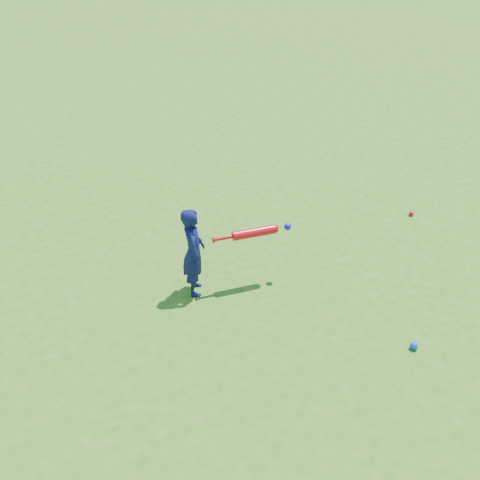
{
  "coord_description": "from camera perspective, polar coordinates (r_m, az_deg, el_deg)",
  "views": [
    {
      "loc": [
        -1.19,
        -4.23,
        3.36
      ],
      "look_at": [
        0.85,
        0.05,
        0.53
      ],
      "focal_mm": 40.0,
      "sensor_mm": 36.0,
      "label": 1
    }
  ],
  "objects": [
    {
      "name": "ground",
      "position": [
        5.53,
        -7.8,
        -6.89
      ],
      "size": [
        80.0,
        80.0,
        0.0
      ],
      "primitive_type": "plane",
      "color": "#356F1A",
      "rests_on": "ground"
    },
    {
      "name": "bat_swing",
      "position": [
        5.49,
        1.85,
        0.86
      ],
      "size": [
        0.86,
        0.16,
        0.1
      ],
      "rotation": [
        0.0,
        0.0,
        -0.11
      ],
      "color": "red",
      "rests_on": "ground"
    },
    {
      "name": "child",
      "position": [
        5.43,
        -4.98,
        -1.28
      ],
      "size": [
        0.33,
        0.41,
        0.97
      ],
      "primitive_type": "imported",
      "rotation": [
        0.0,
        0.0,
        1.24
      ],
      "color": "#0F1246",
      "rests_on": "ground"
    },
    {
      "name": "ground_ball_red",
      "position": [
        7.45,
        17.81,
        2.7
      ],
      "size": [
        0.07,
        0.07,
        0.07
      ],
      "primitive_type": "sphere",
      "color": "red",
      "rests_on": "ground"
    },
    {
      "name": "ground_ball_blue",
      "position": [
        5.21,
        18.07,
        -10.69
      ],
      "size": [
        0.07,
        0.07,
        0.07
      ],
      "primitive_type": "sphere",
      "color": "blue",
      "rests_on": "ground"
    }
  ]
}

